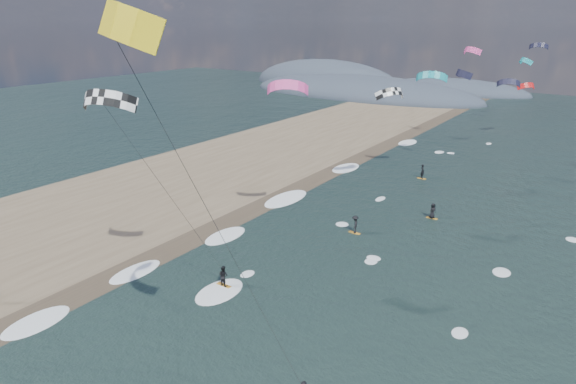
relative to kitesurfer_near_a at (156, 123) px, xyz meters
The scene contains 9 objects.
ground 15.90m from the kitesurfer_near_a, 141.43° to the left, with size 260.00×260.00×0.00m, color black.
sand_strip 34.37m from the kitesurfer_near_a, 154.80° to the left, with size 26.00×240.00×0.00m, color brown.
wet_sand_strip 25.58m from the kitesurfer_near_a, 140.50° to the left, with size 3.00×240.00×0.00m, color #382D23.
coastal_hills 122.20m from the kitesurfer_near_a, 113.73° to the left, with size 80.00×41.00×15.00m.
kitesurfer_near_a is the anchor object (origin of this frame).
kitesurfer_near_b 13.91m from the kitesurfer_near_a, 145.13° to the left, with size 6.99×8.61×15.23m.
far_kitesurfers 34.95m from the kitesurfer_near_a, 96.61° to the left, with size 6.47×20.14×1.83m.
bg_kite_field 58.00m from the kitesurfer_near_a, 94.42° to the left, with size 12.58×70.79×6.92m.
shoreline_surf 27.66m from the kitesurfer_near_a, 129.49° to the left, with size 2.40×79.40×0.11m.
Camera 1 is at (17.48, -14.25, 18.55)m, focal length 30.00 mm.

